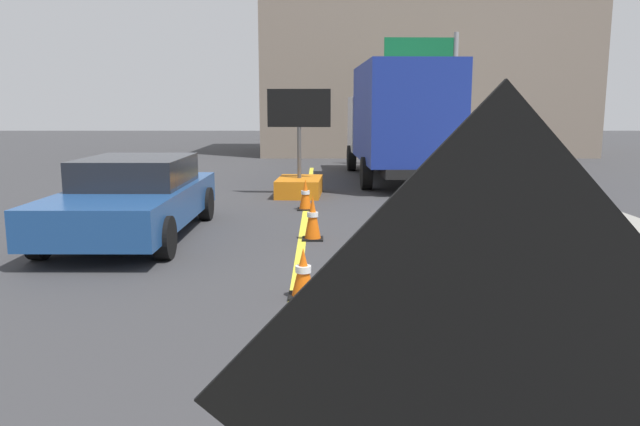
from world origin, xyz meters
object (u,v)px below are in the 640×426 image
object	(u,v)px
pickup_car	(134,197)
traffic_cone_mid_lane	(303,273)
arrow_board_trailer	(299,177)
roadwork_sign	(488,390)
traffic_cone_far_lane	(312,218)
highway_guide_sign	(434,75)
box_truck	(398,120)
traffic_cone_near_sign	(327,409)
traffic_cone_curbside	(305,195)

from	to	relation	value
pickup_car	traffic_cone_mid_lane	world-z (taller)	pickup_car
arrow_board_trailer	roadwork_sign	bearing A→B (deg)	-85.93
pickup_car	traffic_cone_far_lane	bearing A→B (deg)	-5.78
highway_guide_sign	pickup_car	bearing A→B (deg)	-120.06
roadwork_sign	traffic_cone_far_lane	xyz separation A→B (m)	(-0.60, 8.78, -1.09)
box_truck	traffic_cone_near_sign	size ratio (longest dim) A/B	12.96
roadwork_sign	highway_guide_sign	size ratio (longest dim) A/B	0.47
traffic_cone_near_sign	traffic_cone_mid_lane	world-z (taller)	traffic_cone_near_sign
traffic_cone_near_sign	traffic_cone_mid_lane	bearing A→B (deg)	94.23
traffic_cone_mid_lane	traffic_cone_near_sign	bearing A→B (deg)	-85.77
box_truck	traffic_cone_mid_lane	bearing A→B (deg)	-102.26
traffic_cone_far_lane	traffic_cone_curbside	xyz separation A→B (m)	(-0.20, 3.13, -0.05)
roadwork_sign	traffic_cone_mid_lane	world-z (taller)	roadwork_sign
highway_guide_sign	traffic_cone_curbside	distance (m)	11.67
roadwork_sign	box_truck	distance (m)	17.56
arrow_board_trailer	box_truck	world-z (taller)	box_truck
arrow_board_trailer	traffic_cone_far_lane	world-z (taller)	arrow_board_trailer
arrow_board_trailer	traffic_cone_mid_lane	bearing A→B (deg)	-87.81
arrow_board_trailer	traffic_cone_mid_lane	xyz separation A→B (m)	(0.33, -8.65, -0.18)
traffic_cone_far_lane	box_truck	bearing A→B (deg)	73.81
box_truck	pickup_car	size ratio (longest dim) A/B	1.61
traffic_cone_far_lane	traffic_cone_mid_lane	bearing A→B (deg)	-91.30
arrow_board_trailer	traffic_cone_near_sign	world-z (taller)	arrow_board_trailer
pickup_car	traffic_cone_curbside	size ratio (longest dim) A/B	7.31
traffic_cone_mid_lane	traffic_cone_far_lane	bearing A→B (deg)	88.70
traffic_cone_far_lane	traffic_cone_curbside	world-z (taller)	traffic_cone_far_lane
pickup_car	traffic_cone_near_sign	world-z (taller)	pickup_car
pickup_car	roadwork_sign	bearing A→B (deg)	-67.69
traffic_cone_curbside	traffic_cone_near_sign	bearing A→B (deg)	-87.82
roadwork_sign	traffic_cone_far_lane	bearing A→B (deg)	93.93
roadwork_sign	traffic_cone_mid_lane	distance (m)	5.68
highway_guide_sign	traffic_cone_mid_lane	world-z (taller)	highway_guide_sign
traffic_cone_mid_lane	traffic_cone_far_lane	world-z (taller)	traffic_cone_far_lane
arrow_board_trailer	traffic_cone_near_sign	size ratio (longest dim) A/B	4.37
roadwork_sign	traffic_cone_near_sign	world-z (taller)	roadwork_sign
arrow_board_trailer	box_truck	xyz separation A→B (m)	(2.92, 3.28, 1.39)
box_truck	traffic_cone_far_lane	distance (m)	9.15
roadwork_sign	traffic_cone_near_sign	size ratio (longest dim) A/B	3.77
traffic_cone_near_sign	highway_guide_sign	bearing A→B (deg)	77.99
box_truck	highway_guide_sign	distance (m)	5.32
arrow_board_trailer	box_truck	distance (m)	4.61
roadwork_sign	arrow_board_trailer	bearing A→B (deg)	94.07
roadwork_sign	arrow_board_trailer	world-z (taller)	arrow_board_trailer
traffic_cone_mid_lane	pickup_car	bearing A→B (deg)	130.51
arrow_board_trailer	pickup_car	bearing A→B (deg)	-118.23
highway_guide_sign	traffic_cone_mid_lane	size ratio (longest dim) A/B	8.20
roadwork_sign	arrow_board_trailer	size ratio (longest dim) A/B	0.86
roadwork_sign	box_truck	xyz separation A→B (m)	(1.92, 17.45, 0.40)
traffic_cone_mid_lane	traffic_cone_curbside	distance (m)	6.39
highway_guide_sign	traffic_cone_curbside	xyz separation A→B (m)	(-4.63, -10.26, -3.09)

